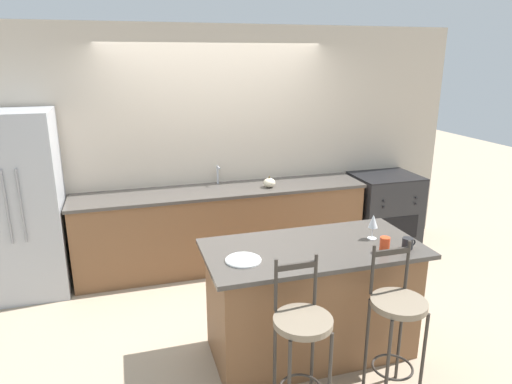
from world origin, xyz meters
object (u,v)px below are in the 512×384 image
at_px(wine_glass, 373,222).
at_px(pumpkin_decoration, 269,183).
at_px(bar_stool_near, 302,337).
at_px(tumbler_cup, 385,245).
at_px(bar_stool_far, 397,318).
at_px(coffee_mug, 408,243).
at_px(refrigerator, 23,205).
at_px(oven_range, 383,211).
at_px(dinner_plate, 243,260).

xyz_separation_m(wine_glass, pumpkin_decoration, (-0.32, 1.70, -0.10)).
bearing_deg(pumpkin_decoration, wine_glass, -79.39).
distance_m(bar_stool_near, tumbler_cup, 1.00).
relative_size(bar_stool_far, coffee_mug, 10.04).
distance_m(tumbler_cup, pumpkin_decoration, 1.98).
relative_size(wine_glass, pumpkin_decoration, 1.53).
distance_m(refrigerator, coffee_mug, 3.65).
distance_m(oven_range, pumpkin_decoration, 1.64).
xyz_separation_m(bar_stool_far, dinner_plate, (-0.95, 0.55, 0.32)).
relative_size(oven_range, bar_stool_near, 0.83).
relative_size(refrigerator, dinner_plate, 7.12).
bearing_deg(refrigerator, wine_glass, -31.36).
relative_size(dinner_plate, pumpkin_decoration, 1.95).
height_order(bar_stool_near, wine_glass, wine_glass).
bearing_deg(wine_glass, bar_stool_far, -104.20).
bearing_deg(tumbler_cup, oven_range, 57.64).
bearing_deg(pumpkin_decoration, bar_stool_far, -86.31).
height_order(bar_stool_far, tumbler_cup, bar_stool_far).
bearing_deg(bar_stool_far, tumbler_cup, 73.29).
relative_size(oven_range, wine_glass, 4.53).
xyz_separation_m(bar_stool_near, coffee_mug, (1.04, 0.42, 0.36)).
distance_m(coffee_mug, pumpkin_decoration, 2.01).
xyz_separation_m(refrigerator, pumpkin_decoration, (2.57, -0.06, 0.04)).
distance_m(refrigerator, dinner_plate, 2.57).
relative_size(bar_stool_near, pumpkin_decoration, 8.39).
distance_m(bar_stool_near, wine_glass, 1.20).
distance_m(dinner_plate, wine_glass, 1.13).
xyz_separation_m(bar_stool_far, pumpkin_decoration, (-0.15, 2.36, 0.36)).
distance_m(bar_stool_near, bar_stool_far, 0.71).
height_order(wine_glass, pumpkin_decoration, wine_glass).
relative_size(dinner_plate, tumbler_cup, 2.23).
xyz_separation_m(bar_stool_far, wine_glass, (0.17, 0.66, 0.46)).
xyz_separation_m(refrigerator, wine_glass, (2.89, -1.76, 0.15)).
bearing_deg(oven_range, refrigerator, -179.91).
xyz_separation_m(oven_range, bar_stool_far, (-1.40, -2.42, 0.15)).
bearing_deg(dinner_plate, pumpkin_decoration, 66.23).
height_order(tumbler_cup, pumpkin_decoration, pumpkin_decoration).
height_order(bar_stool_far, pumpkin_decoration, bar_stool_far).
height_order(dinner_plate, pumpkin_decoration, pumpkin_decoration).
bearing_deg(wine_glass, bar_stool_near, -142.43).
distance_m(bar_stool_near, coffee_mug, 1.17).
relative_size(wine_glass, tumbler_cup, 1.76).
bearing_deg(oven_range, dinner_plate, -141.46).
height_order(coffee_mug, pumpkin_decoration, pumpkin_decoration).
distance_m(bar_stool_far, wine_glass, 0.82).
relative_size(bar_stool_far, tumbler_cup, 9.62).
xyz_separation_m(dinner_plate, pumpkin_decoration, (0.80, 1.81, 0.03)).
relative_size(refrigerator, wine_glass, 9.06).
bearing_deg(coffee_mug, tumbler_cup, -179.30).
xyz_separation_m(oven_range, coffee_mug, (-1.08, -2.02, 0.51)).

